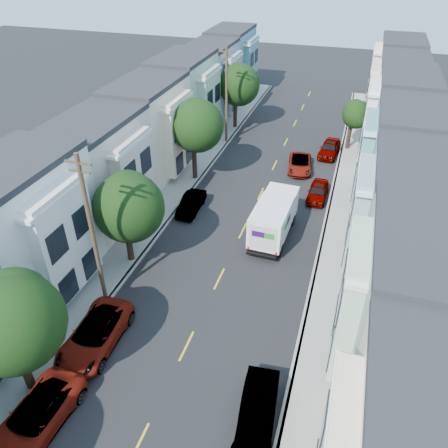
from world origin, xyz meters
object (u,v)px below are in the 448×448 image
(utility_pole_near, at_px, (92,233))
(utility_pole_far, at_px, (226,96))
(tree_e, at_px, (238,85))
(parked_left_d, at_px, (191,204))
(parked_right_c, at_px, (318,192))
(parked_right_d, at_px, (329,148))
(tree_d, at_px, (196,126))
(tree_b, at_px, (12,323))
(tree_c, at_px, (128,208))
(lead_sedan, at_px, (300,164))
(parked_right_b, at_px, (258,412))
(fedex_truck, at_px, (274,217))
(tree_far_r, at_px, (355,115))
(parked_left_c, at_px, (95,335))
(parked_left_b, at_px, (35,418))

(utility_pole_near, distance_m, utility_pole_far, 26.00)
(tree_e, distance_m, parked_left_d, 19.47)
(utility_pole_far, bearing_deg, parked_right_c, -39.60)
(parked_right_d, bearing_deg, utility_pole_near, -107.89)
(utility_pole_far, bearing_deg, tree_d, -90.01)
(tree_b, bearing_deg, utility_pole_far, 90.00)
(tree_b, distance_m, tree_c, 10.95)
(lead_sedan, xyz_separation_m, parked_left_d, (-7.43, -10.13, 0.03))
(parked_right_b, bearing_deg, tree_d, 111.04)
(tree_c, xyz_separation_m, parked_right_b, (11.20, -9.31, -3.70))
(lead_sedan, relative_size, parked_right_b, 1.02)
(lead_sedan, xyz_separation_m, parked_right_b, (2.37, -26.93, 0.12))
(tree_e, relative_size, fedex_truck, 1.17)
(parked_left_d, relative_size, parked_right_d, 0.86)
(tree_c, xyz_separation_m, parked_right_c, (11.20, 12.67, -3.79))
(utility_pole_far, distance_m, fedex_truck, 18.51)
(parked_left_d, height_order, parked_right_d, parked_right_d)
(fedex_truck, bearing_deg, utility_pole_near, -128.56)
(tree_far_r, distance_m, parked_right_b, 33.60)
(utility_pole_far, height_order, parked_left_d, utility_pole_far)
(tree_e, xyz_separation_m, fedex_truck, (8.67, -20.45, -3.37))
(parked_right_b, bearing_deg, tree_b, -177.38)
(tree_c, xyz_separation_m, parked_left_c, (1.40, -7.47, -3.70))
(tree_e, bearing_deg, parked_right_d, -21.68)
(utility_pole_far, relative_size, parked_left_d, 2.47)
(parked_right_b, bearing_deg, lead_sedan, 89.31)
(parked_left_b, distance_m, parked_right_b, 10.37)
(parked_right_c, bearing_deg, tree_c, -130.15)
(tree_c, relative_size, lead_sedan, 1.46)
(tree_b, relative_size, parked_right_b, 1.56)
(parked_left_d, relative_size, parked_right_c, 0.97)
(fedex_truck, distance_m, parked_right_d, 16.23)
(tree_far_r, xyz_separation_m, parked_right_c, (-1.99, -11.43, -3.14))
(utility_pole_far, bearing_deg, parked_right_b, -70.28)
(tree_far_r, xyz_separation_m, parked_right_d, (-1.99, -2.14, -3.06))
(tree_far_r, bearing_deg, parked_left_c, -110.49)
(fedex_truck, relative_size, parked_right_d, 1.35)
(lead_sedan, distance_m, parked_left_b, 31.20)
(tree_e, bearing_deg, fedex_truck, -67.03)
(lead_sedan, xyz_separation_m, parked_right_c, (2.37, -4.95, 0.03))
(utility_pole_near, relative_size, parked_left_d, 2.47)
(tree_d, bearing_deg, parked_left_d, -75.51)
(tree_b, xyz_separation_m, parked_right_b, (11.20, 1.64, -4.05))
(lead_sedan, height_order, parked_right_c, parked_right_c)
(parked_left_b, bearing_deg, utility_pole_near, 102.51)
(tree_e, xyz_separation_m, parked_right_c, (11.20, -13.74, -4.39))
(utility_pole_near, xyz_separation_m, parked_left_b, (1.40, -8.62, -4.42))
(fedex_truck, xyz_separation_m, parked_left_d, (-7.27, 1.54, -1.03))
(tree_b, bearing_deg, tree_d, 90.00)
(tree_d, distance_m, fedex_truck, 11.67)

